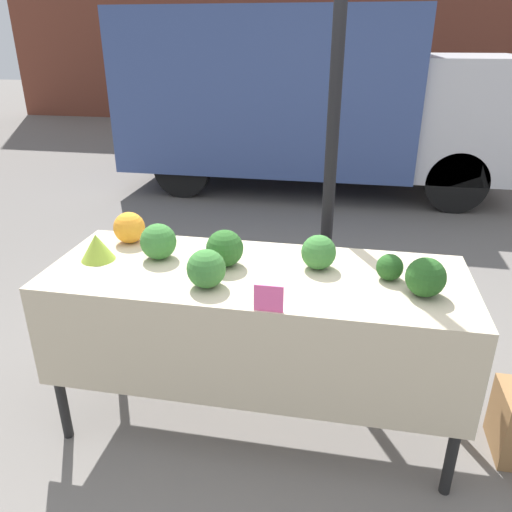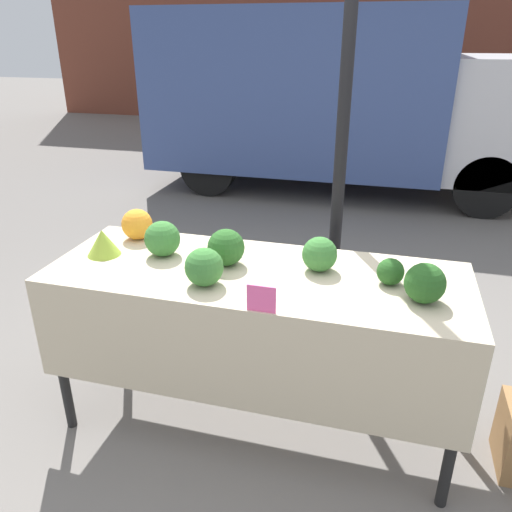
# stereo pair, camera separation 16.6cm
# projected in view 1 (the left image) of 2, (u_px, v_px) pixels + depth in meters

# --- Properties ---
(ground_plane) EXTENTS (40.00, 40.00, 0.00)m
(ground_plane) POSITION_uv_depth(u_px,v_px,m) (256.00, 418.00, 2.73)
(ground_plane) COLOR slate
(tent_pole) EXTENTS (0.07, 0.07, 2.77)m
(tent_pole) POSITION_uv_depth(u_px,v_px,m) (332.00, 141.00, 2.74)
(tent_pole) COLOR black
(tent_pole) RESTS_ON ground_plane
(parked_truck) EXTENTS (4.89, 2.10, 2.23)m
(parked_truck) POSITION_uv_depth(u_px,v_px,m) (306.00, 94.00, 6.54)
(parked_truck) COLOR #384C84
(parked_truck) RESTS_ON ground_plane
(market_table) EXTENTS (2.00, 0.74, 0.89)m
(market_table) POSITION_uv_depth(u_px,v_px,m) (253.00, 300.00, 2.36)
(market_table) COLOR beige
(market_table) RESTS_ON ground_plane
(orange_cauliflower) EXTENTS (0.17, 0.17, 0.17)m
(orange_cauliflower) POSITION_uv_depth(u_px,v_px,m) (129.00, 228.00, 2.67)
(orange_cauliflower) COLOR orange
(orange_cauliflower) RESTS_ON market_table
(romanesco_head) EXTENTS (0.17, 0.17, 0.13)m
(romanesco_head) POSITION_uv_depth(u_px,v_px,m) (97.00, 247.00, 2.47)
(romanesco_head) COLOR #93B238
(romanesco_head) RESTS_ON market_table
(broccoli_head_0) EXTENTS (0.17, 0.17, 0.17)m
(broccoli_head_0) POSITION_uv_depth(u_px,v_px,m) (319.00, 252.00, 2.37)
(broccoli_head_0) COLOR #387533
(broccoli_head_0) RESTS_ON market_table
(broccoli_head_1) EXTENTS (0.18, 0.18, 0.18)m
(broccoli_head_1) POSITION_uv_depth(u_px,v_px,m) (225.00, 248.00, 2.39)
(broccoli_head_1) COLOR #285B23
(broccoli_head_1) RESTS_ON market_table
(broccoli_head_2) EXTENTS (0.12, 0.12, 0.12)m
(broccoli_head_2) POSITION_uv_depth(u_px,v_px,m) (390.00, 267.00, 2.27)
(broccoli_head_2) COLOR #23511E
(broccoli_head_2) RESTS_ON market_table
(broccoli_head_3) EXTENTS (0.18, 0.18, 0.18)m
(broccoli_head_3) POSITION_uv_depth(u_px,v_px,m) (158.00, 241.00, 2.47)
(broccoli_head_3) COLOR #387533
(broccoli_head_3) RESTS_ON market_table
(broccoli_head_4) EXTENTS (0.17, 0.17, 0.17)m
(broccoli_head_4) POSITION_uv_depth(u_px,v_px,m) (206.00, 269.00, 2.19)
(broccoli_head_4) COLOR #387533
(broccoli_head_4) RESTS_ON market_table
(broccoli_head_5) EXTENTS (0.17, 0.17, 0.17)m
(broccoli_head_5) POSITION_uv_depth(u_px,v_px,m) (426.00, 277.00, 2.12)
(broccoli_head_5) COLOR #23511E
(broccoli_head_5) RESTS_ON market_table
(price_sign) EXTENTS (0.12, 0.01, 0.12)m
(price_sign) POSITION_uv_depth(u_px,v_px,m) (269.00, 299.00, 2.00)
(price_sign) COLOR #F45B9E
(price_sign) RESTS_ON market_table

